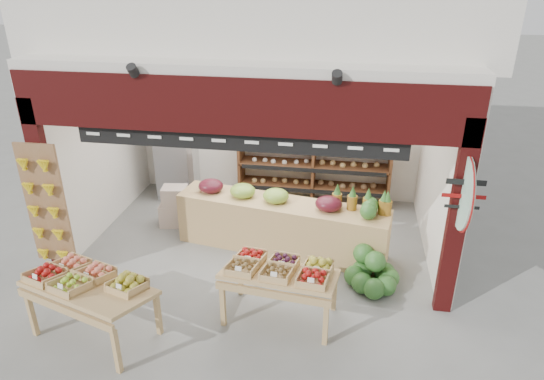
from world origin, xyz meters
The scene contains 10 objects.
ground centered at (0.00, 0.00, 0.00)m, with size 60.00×60.00×0.00m, color slate.
banana_board centered at (-2.73, -1.17, 1.12)m, with size 0.60×0.15×1.80m.
gift_sign centered at (2.75, -1.15, 1.75)m, with size 0.04×0.93×0.92m.
back_shelving centered at (0.75, 1.96, 1.12)m, with size 2.87×0.47×1.79m.
refrigerator centered at (-1.90, 1.83, 0.94)m, with size 0.73×0.73×1.89m, color #B3B5BB.
cardboard_stack centered at (-1.33, 0.66, 0.27)m, with size 1.06×0.77×0.73m.
mid_counter centered at (0.41, 0.09, 0.46)m, with size 3.41×1.22×1.06m.
display_table_left centered at (-1.63, -2.22, 0.73)m, with size 1.66×1.23×0.96m.
display_table_right centered at (0.64, -1.58, 0.72)m, with size 1.50×0.94×0.93m.
watermelon_pile centered at (1.83, -0.71, 0.21)m, with size 0.78×0.75×0.57m.
Camera 1 is at (1.38, -6.59, 4.16)m, focal length 32.00 mm.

